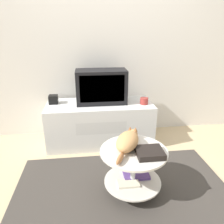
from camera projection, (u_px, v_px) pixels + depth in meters
The scene contains 10 objects.
ground_plane at pixel (122, 189), 2.03m from camera, with size 12.00×12.00×0.00m, color tan.
wall_back at pixel (107, 36), 2.75m from camera, with size 8.00×0.05×2.60m.
rug at pixel (122, 188), 2.03m from camera, with size 1.95×1.11×0.02m.
tv_stand at pixel (100, 123), 2.78m from camera, with size 1.30×0.54×0.53m.
tv at pixel (101, 87), 2.64m from camera, with size 0.60×0.29×0.41m.
speaker at pixel (53, 99), 2.66m from camera, with size 0.10×0.10×0.10m.
mug at pixel (144, 101), 2.65m from camera, with size 0.10×0.10×0.08m.
coffee_table at pixel (133, 167), 1.89m from camera, with size 0.57×0.57×0.42m.
dvd_box at pixel (150, 153), 1.74m from camera, with size 0.21×0.19×0.05m.
cat at pixel (128, 141), 1.84m from camera, with size 0.30×0.48×0.14m.
Camera 1 is at (-0.28, -1.61, 1.40)m, focal length 35.00 mm.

